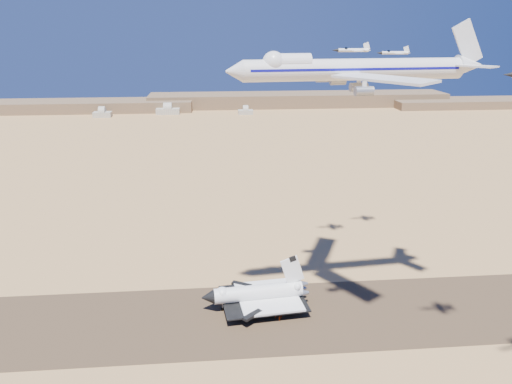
{
  "coord_description": "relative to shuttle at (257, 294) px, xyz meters",
  "views": [
    {
      "loc": [
        -4.66,
        -167.65,
        107.13
      ],
      "look_at": [
        11.26,
        8.0,
        48.73
      ],
      "focal_mm": 35.0,
      "sensor_mm": 36.0,
      "label": 1
    }
  ],
  "objects": [
    {
      "name": "shuttle",
      "position": [
        0.0,
        0.0,
        0.0
      ],
      "size": [
        43.41,
        29.42,
        21.32
      ],
      "rotation": [
        0.0,
        0.0,
        0.1
      ],
      "color": "white",
      "rests_on": "runway"
    },
    {
      "name": "ridgeline",
      "position": [
        53.58,
        519.55,
        1.9
      ],
      "size": [
        960.0,
        90.0,
        18.0
      ],
      "color": "brown",
      "rests_on": "ground"
    },
    {
      "name": "crew_a",
      "position": [
        6.33,
        -9.09,
        -4.89
      ],
      "size": [
        0.47,
        0.63,
        1.56
      ],
      "primitive_type": "imported",
      "rotation": [
        0.0,
        0.0,
        1.75
      ],
      "color": "#E24A0D",
      "rests_on": "runway"
    },
    {
      "name": "chase_jet_f",
      "position": [
        65.63,
        48.0,
        90.61
      ],
      "size": [
        15.16,
        7.98,
        3.78
      ],
      "rotation": [
        0.0,
        0.0,
        -0.0
      ],
      "color": "silver"
    },
    {
      "name": "hangars",
      "position": [
        -75.74,
        470.68,
        -0.9
      ],
      "size": [
        200.5,
        29.5,
        30.0
      ],
      "color": "#B3AF9F",
      "rests_on": "ground"
    },
    {
      "name": "chase_jet_e",
      "position": [
        43.15,
        35.72,
        92.35
      ],
      "size": [
        16.23,
        8.55,
        4.05
      ],
      "rotation": [
        0.0,
        0.0,
        0.0
      ],
      "color": "silver"
    },
    {
      "name": "crew_b",
      "position": [
        7.62,
        -10.83,
        -4.73
      ],
      "size": [
        0.83,
        1.05,
        1.89
      ],
      "primitive_type": "imported",
      "rotation": [
        0.0,
        0.0,
        1.95
      ],
      "color": "#E24A0D",
      "rests_on": "runway"
    },
    {
      "name": "carrier_747",
      "position": [
        28.68,
        -10.54,
        88.18
      ],
      "size": [
        88.97,
        68.64,
        22.14
      ],
      "rotation": [
        0.0,
        0.0,
        0.09
      ],
      "color": "silver"
    },
    {
      "name": "runway",
      "position": [
        -11.74,
        -7.75,
        -5.7
      ],
      "size": [
        600.0,
        50.0,
        0.06
      ],
      "primitive_type": "cube",
      "color": "#4C3726",
      "rests_on": "ground"
    },
    {
      "name": "ground",
      "position": [
        -11.74,
        -7.75,
        -5.73
      ],
      "size": [
        1200.0,
        1200.0,
        0.0
      ],
      "primitive_type": "plane",
      "color": "tan",
      "rests_on": "ground"
    },
    {
      "name": "crew_c",
      "position": [
        8.6,
        -8.74,
        -4.86
      ],
      "size": [
        0.92,
        1.06,
        1.62
      ],
      "primitive_type": "imported",
      "rotation": [
        0.0,
        0.0,
        2.15
      ],
      "color": "#E24A0D",
      "rests_on": "runway"
    }
  ]
}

